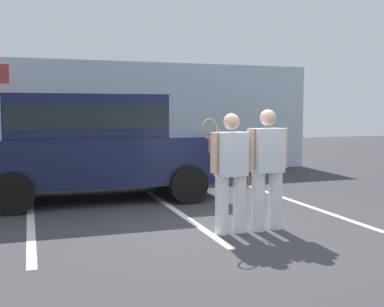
% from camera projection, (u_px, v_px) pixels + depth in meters
% --- Properties ---
extents(ground_plane, '(40.00, 40.00, 0.00)m').
position_uv_depth(ground_plane, '(230.00, 233.00, 6.71)').
color(ground_plane, '#38383A').
extents(parking_stripe_0, '(0.12, 4.40, 0.01)m').
position_uv_depth(parking_stripe_0, '(31.00, 224.00, 7.24)').
color(parking_stripe_0, silver).
rests_on(parking_stripe_0, ground_plane).
extents(parking_stripe_1, '(0.12, 4.40, 0.01)m').
position_uv_depth(parking_stripe_1, '(179.00, 213.00, 8.03)').
color(parking_stripe_1, silver).
rests_on(parking_stripe_1, ground_plane).
extents(parking_stripe_2, '(0.12, 4.40, 0.01)m').
position_uv_depth(parking_stripe_2, '(301.00, 204.00, 8.82)').
color(parking_stripe_2, silver).
rests_on(parking_stripe_2, ground_plane).
extents(house_frontage, '(10.73, 0.40, 3.07)m').
position_uv_depth(house_frontage, '(132.00, 122.00, 12.89)').
color(house_frontage, silver).
rests_on(house_frontage, ground_plane).
extents(parked_suv, '(4.63, 2.23, 2.05)m').
position_uv_depth(parked_suv, '(93.00, 142.00, 9.16)').
color(parked_suv, '#141938').
rests_on(parked_suv, ground_plane).
extents(tennis_player_man, '(0.77, 0.28, 1.71)m').
position_uv_depth(tennis_player_man, '(231.00, 171.00, 6.65)').
color(tennis_player_man, white).
rests_on(tennis_player_man, ground_plane).
extents(tennis_player_woman, '(0.91, 0.29, 1.77)m').
position_uv_depth(tennis_player_woman, '(267.00, 168.00, 6.84)').
color(tennis_player_woman, white).
rests_on(tennis_player_woman, ground_plane).
extents(potted_plant_by_porch, '(0.70, 0.70, 0.92)m').
position_uv_depth(potted_plant_by_porch, '(211.00, 157.00, 12.64)').
color(potted_plant_by_porch, gray).
rests_on(potted_plant_by_porch, ground_plane).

